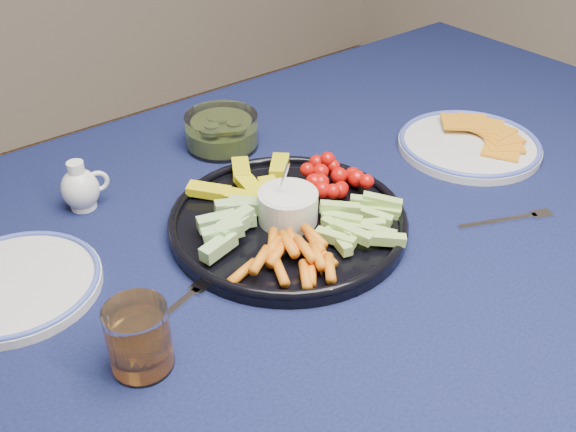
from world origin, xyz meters
TOP-DOWN VIEW (x-y plane):
  - dining_table at (0.00, 0.00)m, footprint 1.67×1.07m
  - crudite_platter at (-0.07, 0.05)m, footprint 0.35×0.35m
  - creamer_pitcher at (-0.27, 0.29)m, footprint 0.07×0.06m
  - pickle_bowl at (0.00, 0.32)m, footprint 0.13×0.13m
  - cheese_plate at (0.34, 0.04)m, footprint 0.25×0.25m
  - juice_tumbler at (-0.35, -0.05)m, footprint 0.07×0.07m
  - fork_left at (-0.28, 0.01)m, footprint 0.17×0.06m
  - fork_right at (0.21, -0.14)m, footprint 0.15×0.07m
  - side_plate_extra at (-0.42, 0.17)m, footprint 0.22×0.22m

SIDE VIEW (x-z plane):
  - dining_table at x=0.00m, z-range 0.29..1.03m
  - fork_right at x=0.21m, z-range 0.75..0.75m
  - fork_left at x=-0.28m, z-range 0.75..0.75m
  - side_plate_extra at x=-0.42m, z-range 0.75..0.76m
  - cheese_plate at x=0.34m, z-range 0.74..0.77m
  - crudite_platter at x=-0.07m, z-range 0.71..0.82m
  - pickle_bowl at x=0.00m, z-range 0.74..0.80m
  - creamer_pitcher at x=-0.27m, z-range 0.74..0.82m
  - juice_tumbler at x=-0.35m, z-range 0.74..0.82m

